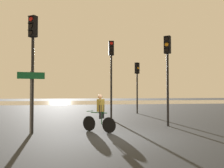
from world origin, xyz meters
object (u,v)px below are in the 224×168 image
(traffic_light_center, at_px, (111,65))
(cyclist, at_px, (100,113))
(traffic_light_near_right, at_px, (167,63))
(direction_sign_post, at_px, (31,93))
(traffic_light_far_right, at_px, (137,78))
(traffic_light_near_left, at_px, (33,52))

(traffic_light_center, relative_size, cyclist, 3.04)
(traffic_light_near_right, bearing_deg, traffic_light_center, -15.07)
(traffic_light_near_right, distance_m, traffic_light_center, 4.04)
(traffic_light_near_right, relative_size, traffic_light_center, 0.93)
(traffic_light_near_right, height_order, cyclist, traffic_light_near_right)
(direction_sign_post, xyz_separation_m, cyclist, (2.89, -0.08, -0.88))
(cyclist, bearing_deg, direction_sign_post, 130.36)
(traffic_light_near_right, xyz_separation_m, traffic_light_far_right, (0.49, 7.57, -0.30))
(direction_sign_post, bearing_deg, traffic_light_center, -141.26)
(traffic_light_near_left, bearing_deg, direction_sign_post, 82.71)
(traffic_light_far_right, bearing_deg, direction_sign_post, 23.75)
(traffic_light_near_left, height_order, traffic_light_far_right, traffic_light_near_left)
(direction_sign_post, bearing_deg, traffic_light_near_left, -143.20)
(traffic_light_near_right, bearing_deg, cyclist, 59.00)
(traffic_light_center, relative_size, direction_sign_post, 1.89)
(traffic_light_near_right, distance_m, cyclist, 4.55)
(traffic_light_near_right, height_order, direction_sign_post, traffic_light_near_right)
(traffic_light_near_left, relative_size, direction_sign_post, 1.90)
(traffic_light_near_right, bearing_deg, direction_sign_post, 49.74)
(traffic_light_center, height_order, cyclist, traffic_light_center)
(direction_sign_post, bearing_deg, traffic_light_far_right, -137.15)
(traffic_light_near_right, distance_m, direction_sign_post, 6.81)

